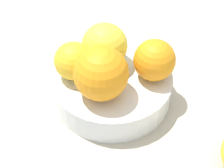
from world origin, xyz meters
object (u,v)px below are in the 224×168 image
Objects in this scene: orange_in_bowl_0 at (101,73)px; orange_in_bowl_2 at (105,46)px; fruit_bowl at (112,87)px; orange_in_bowl_3 at (73,61)px; orange_in_bowl_1 at (154,60)px.

orange_in_bowl_0 is 1.11× the size of orange_in_bowl_2.
orange_in_bowl_0 is 6.94cm from orange_in_bowl_2.
orange_in_bowl_3 reaches higher than fruit_bowl.
orange_in_bowl_1 reaches higher than orange_in_bowl_3.
orange_in_bowl_0 is 1.24× the size of orange_in_bowl_1.
orange_in_bowl_3 is (-5.13, -3.24, 5.66)cm from fruit_bowl.
orange_in_bowl_3 is at bearing -147.73° from fruit_bowl.
orange_in_bowl_0 is at bearing -121.64° from orange_in_bowl_1.
orange_in_bowl_3 is at bearing -115.41° from orange_in_bowl_2.
fruit_bowl is at bearing 32.27° from orange_in_bowl_3.
orange_in_bowl_0 is (0.75, -4.11, 6.74)cm from fruit_bowl.
fruit_bowl is 7.14cm from orange_in_bowl_2.
orange_in_bowl_0 reaches higher than fruit_bowl.
orange_in_bowl_2 is at bearing 119.78° from orange_in_bowl_0.
orange_in_bowl_3 is (-5.88, 0.87, -1.09)cm from orange_in_bowl_0.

